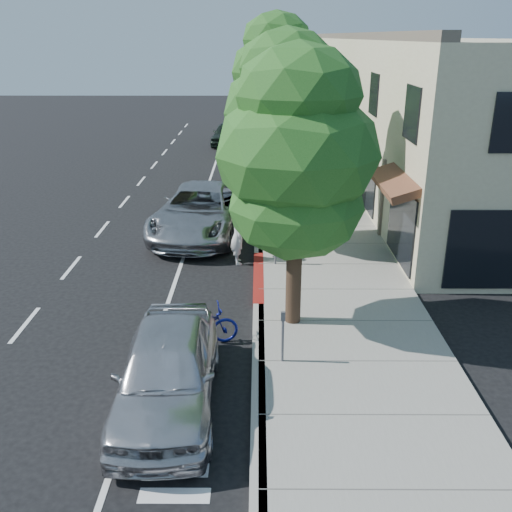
{
  "coord_description": "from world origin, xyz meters",
  "views": [
    {
      "loc": [
        -0.0,
        -15.4,
        7.16
      ],
      "look_at": [
        -0.07,
        -0.4,
        1.35
      ],
      "focal_mm": 40.0,
      "sensor_mm": 36.0,
      "label": 1
    }
  ],
  "objects_px": {
    "street_tree_4": "(273,77)",
    "dark_suv_far": "(227,134)",
    "street_tree_2": "(279,111)",
    "near_car_a": "(167,371)",
    "cyclist": "(238,236)",
    "street_tree_3": "(276,74)",
    "pedestrian": "(282,171)",
    "silver_suv": "(201,211)",
    "street_tree_0": "(297,158)",
    "bicycle": "(199,326)",
    "white_pickup": "(245,154)",
    "street_tree_5": "(271,74)",
    "dark_sedan": "(248,165)",
    "street_tree_1": "(286,115)"
  },
  "relations": [
    {
      "from": "bicycle",
      "to": "near_car_a",
      "type": "xyz_separation_m",
      "value": [
        -0.39,
        -2.5,
        0.33
      ]
    },
    {
      "from": "street_tree_1",
      "to": "near_car_a",
      "type": "relative_size",
      "value": 1.53
    },
    {
      "from": "street_tree_4",
      "to": "white_pickup",
      "type": "height_order",
      "value": "street_tree_4"
    },
    {
      "from": "street_tree_4",
      "to": "dark_suv_far",
      "type": "bearing_deg",
      "value": 136.96
    },
    {
      "from": "street_tree_0",
      "to": "white_pickup",
      "type": "bearing_deg",
      "value": 95.02
    },
    {
      "from": "street_tree_1",
      "to": "white_pickup",
      "type": "height_order",
      "value": "street_tree_1"
    },
    {
      "from": "street_tree_0",
      "to": "silver_suv",
      "type": "xyz_separation_m",
      "value": [
        -3.1,
        7.5,
        -3.55
      ]
    },
    {
      "from": "cyclist",
      "to": "dark_suv_far",
      "type": "distance_m",
      "value": 22.48
    },
    {
      "from": "street_tree_2",
      "to": "near_car_a",
      "type": "xyz_separation_m",
      "value": [
        -2.75,
        -15.5,
        -3.28
      ]
    },
    {
      "from": "street_tree_3",
      "to": "pedestrian",
      "type": "relative_size",
      "value": 4.79
    },
    {
      "from": "street_tree_2",
      "to": "street_tree_4",
      "type": "relative_size",
      "value": 0.87
    },
    {
      "from": "street_tree_2",
      "to": "near_car_a",
      "type": "height_order",
      "value": "street_tree_2"
    },
    {
      "from": "street_tree_4",
      "to": "white_pickup",
      "type": "xyz_separation_m",
      "value": [
        -1.71,
        -4.56,
        -3.99
      ]
    },
    {
      "from": "bicycle",
      "to": "near_car_a",
      "type": "distance_m",
      "value": 2.55
    },
    {
      "from": "street_tree_2",
      "to": "street_tree_3",
      "type": "bearing_deg",
      "value": 90.0
    },
    {
      "from": "cyclist",
      "to": "near_car_a",
      "type": "distance_m",
      "value": 8.05
    },
    {
      "from": "street_tree_4",
      "to": "dark_sedan",
      "type": "distance_m",
      "value": 8.93
    },
    {
      "from": "street_tree_1",
      "to": "pedestrian",
      "type": "relative_size",
      "value": 4.26
    },
    {
      "from": "street_tree_0",
      "to": "street_tree_5",
      "type": "xyz_separation_m",
      "value": [
        -0.0,
        30.0,
        0.07
      ]
    },
    {
      "from": "cyclist",
      "to": "silver_suv",
      "type": "xyz_separation_m",
      "value": [
        -1.5,
        3.03,
        -0.05
      ]
    },
    {
      "from": "street_tree_1",
      "to": "cyclist",
      "type": "relative_size",
      "value": 3.87
    },
    {
      "from": "cyclist",
      "to": "bicycle",
      "type": "relative_size",
      "value": 1.0
    },
    {
      "from": "silver_suv",
      "to": "cyclist",
      "type": "bearing_deg",
      "value": -55.98
    },
    {
      "from": "dark_sedan",
      "to": "cyclist",
      "type": "bearing_deg",
      "value": -90.72
    },
    {
      "from": "silver_suv",
      "to": "street_tree_3",
      "type": "bearing_deg",
      "value": 81.26
    },
    {
      "from": "dark_suv_far",
      "to": "bicycle",
      "type": "bearing_deg",
      "value": -81.34
    },
    {
      "from": "silver_suv",
      "to": "white_pickup",
      "type": "bearing_deg",
      "value": 91.06
    },
    {
      "from": "bicycle",
      "to": "white_pickup",
      "type": "height_order",
      "value": "white_pickup"
    },
    {
      "from": "street_tree_3",
      "to": "pedestrian",
      "type": "xyz_separation_m",
      "value": [
        0.23,
        -4.09,
        -4.24
      ]
    },
    {
      "from": "bicycle",
      "to": "white_pickup",
      "type": "bearing_deg",
      "value": -15.19
    },
    {
      "from": "silver_suv",
      "to": "pedestrian",
      "type": "distance_m",
      "value": 7.23
    },
    {
      "from": "street_tree_0",
      "to": "white_pickup",
      "type": "relative_size",
      "value": 1.35
    },
    {
      "from": "pedestrian",
      "to": "street_tree_0",
      "type": "bearing_deg",
      "value": 58.42
    },
    {
      "from": "street_tree_2",
      "to": "street_tree_0",
      "type": "bearing_deg",
      "value": -90.0
    },
    {
      "from": "street_tree_4",
      "to": "near_car_a",
      "type": "relative_size",
      "value": 1.54
    },
    {
      "from": "street_tree_1",
      "to": "near_car_a",
      "type": "distance_m",
      "value": 10.62
    },
    {
      "from": "pedestrian",
      "to": "street_tree_5",
      "type": "bearing_deg",
      "value": -119.78
    },
    {
      "from": "street_tree_1",
      "to": "dark_suv_far",
      "type": "height_order",
      "value": "street_tree_1"
    },
    {
      "from": "street_tree_4",
      "to": "white_pickup",
      "type": "distance_m",
      "value": 6.3
    },
    {
      "from": "pedestrian",
      "to": "bicycle",
      "type": "bearing_deg",
      "value": 49.51
    },
    {
      "from": "white_pickup",
      "to": "street_tree_3",
      "type": "bearing_deg",
      "value": -35.1
    },
    {
      "from": "street_tree_2",
      "to": "white_pickup",
      "type": "distance_m",
      "value": 8.34
    },
    {
      "from": "bicycle",
      "to": "dark_suv_far",
      "type": "distance_m",
      "value": 27.91
    },
    {
      "from": "street_tree_3",
      "to": "near_car_a",
      "type": "height_order",
      "value": "street_tree_3"
    },
    {
      "from": "street_tree_5",
      "to": "white_pickup",
      "type": "relative_size",
      "value": 1.45
    },
    {
      "from": "bicycle",
      "to": "street_tree_5",
      "type": "bearing_deg",
      "value": -17.72
    },
    {
      "from": "near_car_a",
      "to": "white_pickup",
      "type": "bearing_deg",
      "value": 85.72
    },
    {
      "from": "silver_suv",
      "to": "white_pickup",
      "type": "height_order",
      "value": "silver_suv"
    },
    {
      "from": "bicycle",
      "to": "dark_suv_far",
      "type": "height_order",
      "value": "dark_suv_far"
    },
    {
      "from": "street_tree_1",
      "to": "street_tree_5",
      "type": "relative_size",
      "value": 0.98
    }
  ]
}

